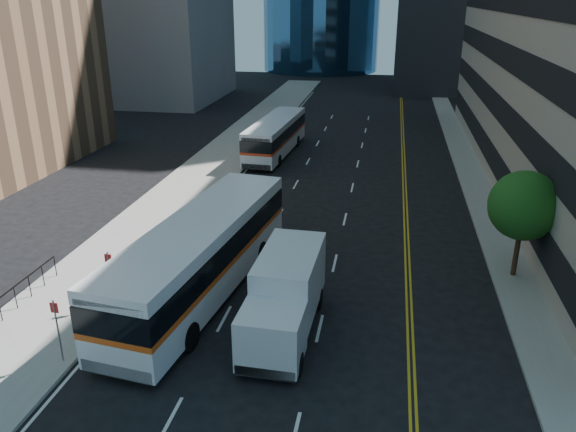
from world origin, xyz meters
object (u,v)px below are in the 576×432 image
object	(u,v)px
street_tree	(524,206)
box_truck	(285,296)
bus_rear	(276,135)
bus_front	(202,254)

from	to	relation	value
street_tree	box_truck	size ratio (longest dim) A/B	0.77
street_tree	box_truck	distance (m)	11.97
street_tree	bus_rear	bearing A→B (deg)	128.25
box_truck	bus_front	bearing A→B (deg)	151.06
bus_front	street_tree	bearing A→B (deg)	23.40
street_tree	bus_front	size ratio (longest dim) A/B	0.37
street_tree	box_truck	bearing A→B (deg)	-146.26
street_tree	bus_rear	xyz separation A→B (m)	(-15.49, 19.65, -2.02)
street_tree	box_truck	xyz separation A→B (m)	(-9.81, -6.55, -1.99)
box_truck	bus_rear	bearing A→B (deg)	103.73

